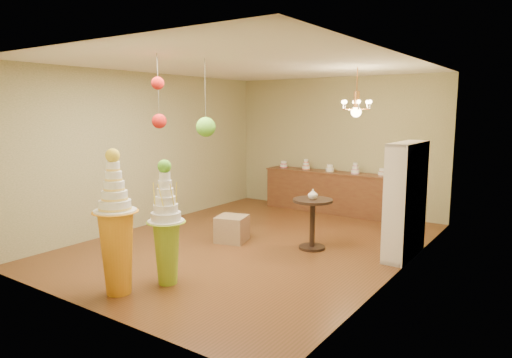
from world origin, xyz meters
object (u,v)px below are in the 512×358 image
Objects in this scene: sideboard at (329,191)px; round_table at (312,217)px; pedestal_orange at (117,239)px; pedestal_green at (167,236)px.

round_table is at bearing -69.97° from sideboard.
pedestal_orange is 3.25m from round_table.
pedestal_orange reaches higher than round_table.
round_table is (1.14, 3.04, -0.16)m from pedestal_orange.
round_table is (0.97, -2.66, 0.06)m from sideboard.
sideboard reaches higher than round_table.
pedestal_green is at bearing 64.79° from pedestal_orange.
pedestal_green reaches higher than round_table.
pedestal_orange is at bearing -110.55° from round_table.
round_table is at bearing 69.45° from pedestal_orange.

